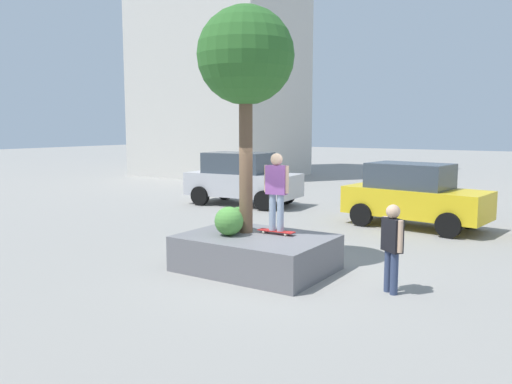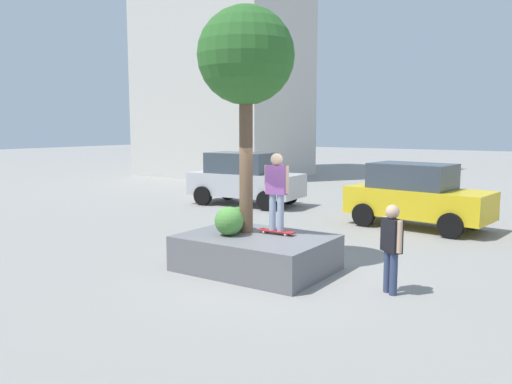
{
  "view_description": "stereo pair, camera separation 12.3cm",
  "coord_description": "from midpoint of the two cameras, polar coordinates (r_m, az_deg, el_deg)",
  "views": [
    {
      "loc": [
        5.21,
        -8.68,
        2.93
      ],
      "look_at": [
        -0.49,
        0.05,
        1.62
      ],
      "focal_mm": 36.49,
      "sensor_mm": 36.0,
      "label": 1
    },
    {
      "loc": [
        5.32,
        -8.62,
        2.93
      ],
      "look_at": [
        -0.49,
        0.05,
        1.62
      ],
      "focal_mm": 36.49,
      "sensor_mm": 36.0,
      "label": 2
    }
  ],
  "objects": [
    {
      "name": "ground_plane",
      "position": [
        10.54,
        1.77,
        -8.98
      ],
      "size": [
        120.0,
        120.0,
        0.0
      ],
      "primitive_type": "plane",
      "color": "gray"
    },
    {
      "name": "planter_ledge",
      "position": [
        10.74,
        -0.33,
        -6.68
      ],
      "size": [
        2.95,
        2.16,
        0.72
      ],
      "primitive_type": "cube",
      "color": "slate",
      "rests_on": "ground"
    },
    {
      "name": "plaza_tree",
      "position": [
        10.87,
        -1.48,
        14.42
      ],
      "size": [
        1.99,
        1.99,
        4.64
      ],
      "color": "brown",
      "rests_on": "planter_ledge"
    },
    {
      "name": "boxwood_shrub",
      "position": [
        11.19,
        -2.2,
        -2.92
      ],
      "size": [
        0.51,
        0.51,
        0.51
      ],
      "primitive_type": "sphere",
      "color": "#3D7A33",
      "rests_on": "planter_ledge"
    },
    {
      "name": "hedge_clump",
      "position": [
        10.65,
        -3.32,
        -3.2
      ],
      "size": [
        0.59,
        0.59,
        0.59
      ],
      "primitive_type": "sphere",
      "color": "#4C8C3D",
      "rests_on": "planter_ledge"
    },
    {
      "name": "skateboard",
      "position": [
        10.81,
        1.91,
        -4.34
      ],
      "size": [
        0.81,
        0.24,
        0.07
      ],
      "color": "#A51E1E",
      "rests_on": "planter_ledge"
    },
    {
      "name": "skateboarder",
      "position": [
        10.66,
        1.93,
        0.63
      ],
      "size": [
        0.54,
        0.25,
        1.6
      ],
      "color": "#8C9EB7",
      "rests_on": "skateboard"
    },
    {
      "name": "sedan_parked",
      "position": [
        19.57,
        -1.76,
        1.5
      ],
      "size": [
        4.37,
        2.26,
        1.97
      ],
      "color": "#B7B7BC",
      "rests_on": "ground"
    },
    {
      "name": "taxi_cab",
      "position": [
        15.84,
        16.7,
        -0.31
      ],
      "size": [
        4.2,
        2.28,
        1.87
      ],
      "color": "gold",
      "rests_on": "ground"
    },
    {
      "name": "passerby_with_bag",
      "position": [
        9.44,
        14.33,
        -5.37
      ],
      "size": [
        0.45,
        0.4,
        1.59
      ],
      "color": "navy",
      "rests_on": "ground"
    }
  ]
}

